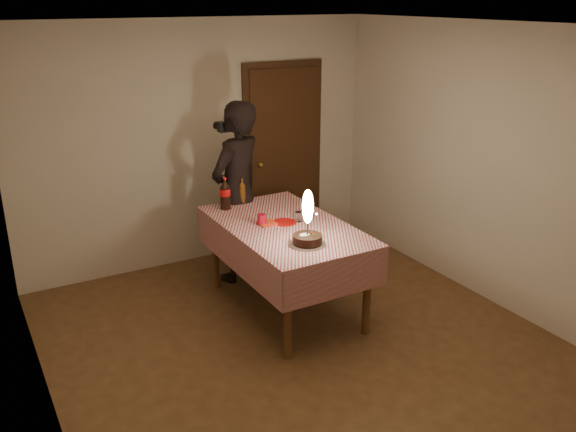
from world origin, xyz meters
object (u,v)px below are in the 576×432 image
object	(u,v)px
dining_table	(285,236)
birthday_cake	(308,229)
cola_bottle	(225,194)
red_plate	(284,222)
red_cup	(262,220)
amber_bottle_left	(242,192)
photographer	(237,192)
clear_cup	(299,217)

from	to	relation	value
dining_table	birthday_cake	bearing A→B (deg)	-97.07
dining_table	cola_bottle	world-z (taller)	cola_bottle
red_plate	red_cup	bearing A→B (deg)	165.68
birthday_cake	amber_bottle_left	world-z (taller)	birthday_cake
birthday_cake	photographer	world-z (taller)	photographer
red_cup	cola_bottle	xyz separation A→B (m)	(-0.10, 0.56, 0.10)
red_cup	cola_bottle	bearing A→B (deg)	100.53
red_cup	clear_cup	size ratio (longest dim) A/B	1.11
red_cup	photographer	world-z (taller)	photographer
red_plate	cola_bottle	size ratio (longest dim) A/B	0.69
birthday_cake	cola_bottle	distance (m)	1.18
clear_cup	dining_table	bearing A→B (deg)	-171.54
dining_table	amber_bottle_left	size ratio (longest dim) A/B	6.75
dining_table	clear_cup	size ratio (longest dim) A/B	19.11
dining_table	photographer	bearing A→B (deg)	94.78
red_plate	amber_bottle_left	distance (m)	0.71
birthday_cake	cola_bottle	size ratio (longest dim) A/B	1.50
red_cup	dining_table	bearing A→B (deg)	-30.20
red_cup	birthday_cake	bearing A→B (deg)	-78.10
clear_cup	amber_bottle_left	world-z (taller)	amber_bottle_left
red_plate	photographer	bearing A→B (deg)	96.50
red_plate	photographer	xyz separation A→B (m)	(-0.09, 0.81, 0.08)
dining_table	red_cup	bearing A→B (deg)	149.80
dining_table	red_cup	size ratio (longest dim) A/B	17.20
amber_bottle_left	photographer	world-z (taller)	photographer
dining_table	red_plate	bearing A→B (deg)	70.19
dining_table	birthday_cake	distance (m)	0.55
red_plate	photographer	world-z (taller)	photographer
amber_bottle_left	photographer	distance (m)	0.13
red_cup	photographer	distance (m)	0.77
red_cup	amber_bottle_left	size ratio (longest dim) A/B	0.39
dining_table	amber_bottle_left	world-z (taller)	amber_bottle_left
red_cup	clear_cup	distance (m)	0.35
dining_table	cola_bottle	bearing A→B (deg)	113.39
dining_table	amber_bottle_left	distance (m)	0.79
dining_table	red_cup	xyz separation A→B (m)	(-0.18, 0.11, 0.16)
birthday_cake	clear_cup	distance (m)	0.56
red_cup	cola_bottle	world-z (taller)	cola_bottle
dining_table	red_cup	distance (m)	0.27
red_plate	dining_table	bearing A→B (deg)	-109.81
birthday_cake	red_cup	distance (m)	0.61
clear_cup	photographer	size ratio (longest dim) A/B	0.05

